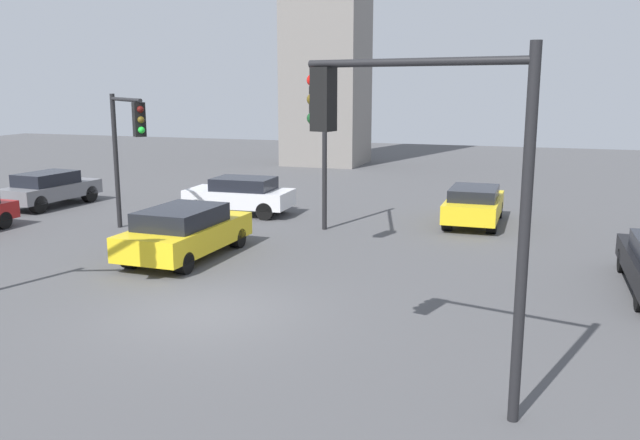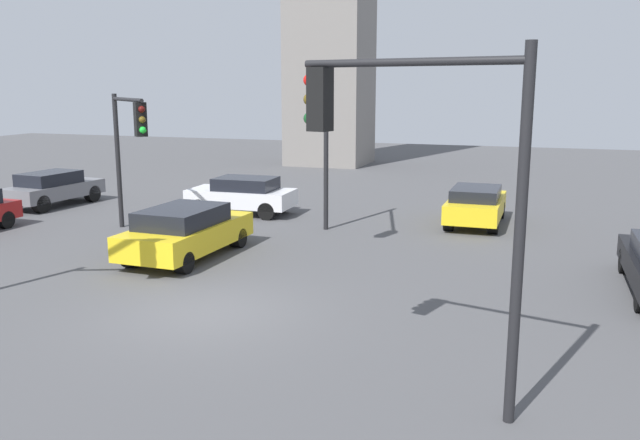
# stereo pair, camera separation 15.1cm
# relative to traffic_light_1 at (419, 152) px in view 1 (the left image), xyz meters

# --- Properties ---
(ground_plane) EXTENTS (85.26, 85.26, 0.00)m
(ground_plane) POSITION_rel_traffic_light_1_xyz_m (-4.91, 2.47, -3.86)
(ground_plane) COLOR #4C4C4F
(traffic_light_1) EXTENTS (3.55, 1.05, 5.40)m
(traffic_light_1) POSITION_rel_traffic_light_1_xyz_m (0.00, 0.00, 0.00)
(traffic_light_1) COLOR black
(traffic_light_1) RESTS_ON ground_plane
(traffic_light_2) EXTENTS (1.22, 4.15, 5.19)m
(traffic_light_2) POSITION_rel_traffic_light_1_xyz_m (-4.60, 9.40, -0.17)
(traffic_light_2) COLOR black
(traffic_light_2) RESTS_ON ground_plane
(traffic_light_3) EXTENTS (2.67, 2.38, 4.53)m
(traffic_light_3) POSITION_rel_traffic_light_1_xyz_m (-10.65, 8.31, -0.56)
(traffic_light_3) COLOR black
(traffic_light_3) RESTS_ON ground_plane
(car_1) EXTENTS (1.80, 4.09, 1.33)m
(car_1) POSITION_rel_traffic_light_1_xyz_m (-0.35, 13.74, -3.14)
(car_1) COLOR yellow
(car_1) RESTS_ON ground_plane
(car_2) EXTENTS (2.11, 4.55, 1.47)m
(car_2) POSITION_rel_traffic_light_1_xyz_m (-7.67, 6.47, -3.09)
(car_2) COLOR yellow
(car_2) RESTS_ON ground_plane
(car_4) EXTENTS (2.06, 4.18, 1.40)m
(car_4) POSITION_rel_traffic_light_1_xyz_m (-16.89, 11.97, -3.11)
(car_4) COLOR slate
(car_4) RESTS_ON ground_plane
(car_5) EXTENTS (3.98, 1.89, 1.40)m
(car_5) POSITION_rel_traffic_light_1_xyz_m (-8.92, 12.87, -3.11)
(car_5) COLOR silver
(car_5) RESTS_ON ground_plane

